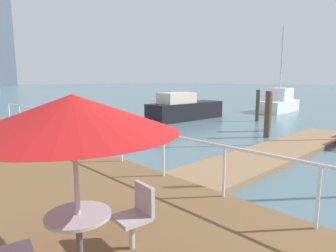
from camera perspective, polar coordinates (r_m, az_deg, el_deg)
ground_plane at (r=19.51m, az=-19.36°, el=0.43°), size 300.00×300.00×0.00m
floating_dock at (r=11.73m, az=20.68°, el=-4.71°), size 11.88×2.00×0.18m
boardwalk_railing at (r=7.15m, az=-0.90°, el=-3.19°), size 0.06×25.30×1.08m
dock_piling_0 at (r=20.40m, az=17.10°, el=3.86°), size 0.26×0.26×2.10m
dock_piling_1 at (r=14.73m, az=18.85°, el=2.15°), size 0.27×0.27×2.22m
dock_piling_2 at (r=16.55m, az=19.01°, el=2.58°), size 0.34×0.34×2.06m
moored_boat_0 at (r=20.25m, az=3.23°, el=3.36°), size 6.00×1.87×1.89m
moored_boat_1 at (r=27.00m, az=20.95°, el=4.30°), size 5.32×2.18×7.14m
cafe_table_round at (r=3.93m, az=-17.09°, el=-17.07°), size 0.80×0.80×0.74m
patio_umbrella at (r=3.56m, az=-18.08°, el=2.28°), size 2.50×2.50×2.20m
cafe_chair_0 at (r=4.32m, az=-6.00°, el=-16.22°), size 0.51×0.49×0.90m
cafe_chair_1 at (r=3.89m, az=-29.91°, el=-20.54°), size 0.54×0.52×0.90m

